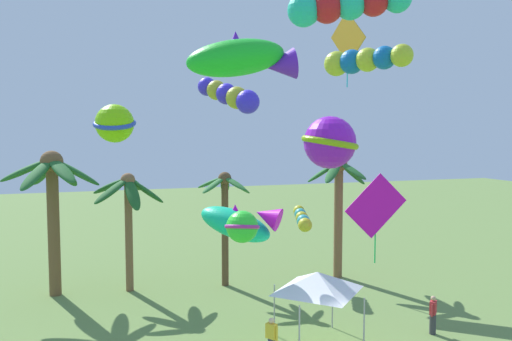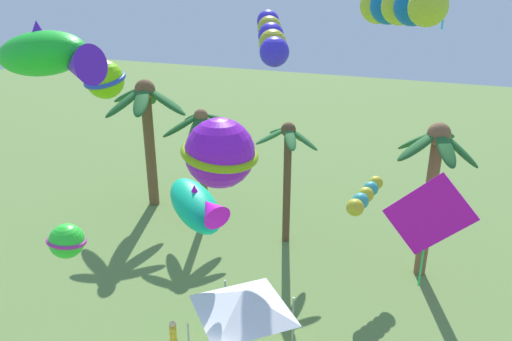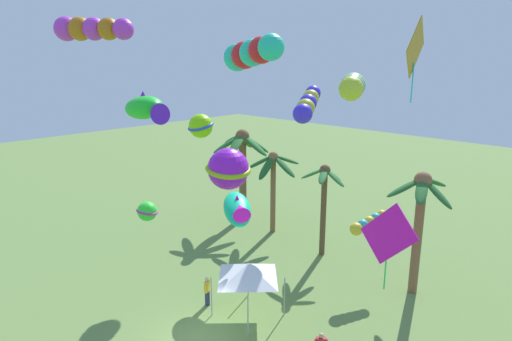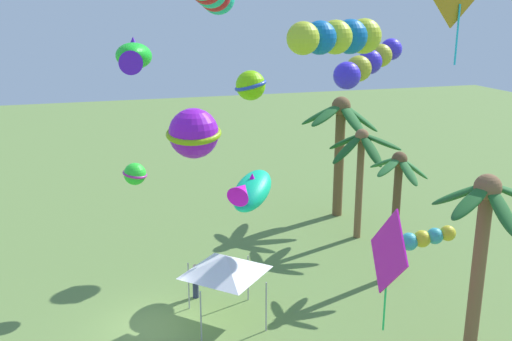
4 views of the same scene
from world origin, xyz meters
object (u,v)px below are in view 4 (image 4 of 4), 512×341
(festival_tent, at_px, (226,264))
(kite_tube_3, at_px, (367,64))
(kite_ball_9, at_px, (251,85))
(kite_fish_7, at_px, (134,57))
(kite_diamond_1, at_px, (388,254))
(palm_tree_0, at_px, (341,128))
(palm_tree_3, at_px, (361,155))
(kite_ball_6, at_px, (135,174))
(kite_fish_8, at_px, (251,190))
(spectator_0, at_px, (195,281))
(kite_ball_10, at_px, (194,133))
(kite_tube_5, at_px, (339,37))
(kite_tube_2, at_px, (419,240))
(palm_tree_2, at_px, (483,227))
(palm_tree_1, at_px, (398,187))

(festival_tent, relative_size, kite_tube_3, 0.76)
(kite_tube_3, relative_size, kite_ball_9, 1.90)
(kite_fish_7, bearing_deg, kite_diamond_1, 38.39)
(palm_tree_0, relative_size, palm_tree_3, 1.19)
(palm_tree_3, bearing_deg, kite_ball_9, -97.71)
(kite_ball_6, xyz_separation_m, kite_fish_8, (1.32, 4.86, -0.77))
(palm_tree_0, bearing_deg, festival_tent, -43.26)
(palm_tree_3, distance_m, spectator_0, 11.54)
(palm_tree_0, height_order, kite_ball_6, palm_tree_0)
(festival_tent, bearing_deg, kite_ball_10, -94.82)
(spectator_0, relative_size, kite_ball_9, 0.80)
(palm_tree_3, distance_m, kite_tube_5, 13.57)
(palm_tree_3, xyz_separation_m, kite_tube_3, (4.78, -2.42, 5.33))
(festival_tent, relative_size, kite_ball_9, 1.44)
(kite_fish_7, relative_size, kite_ball_10, 1.37)
(spectator_0, bearing_deg, kite_diamond_1, 35.08)
(kite_tube_3, height_order, kite_ball_10, kite_tube_3)
(kite_tube_2, bearing_deg, palm_tree_3, 167.74)
(palm_tree_2, relative_size, spectator_0, 4.36)
(spectator_0, xyz_separation_m, kite_ball_6, (-1.73, -2.20, 4.57))
(palm_tree_3, relative_size, kite_fish_8, 1.71)
(kite_fish_7, xyz_separation_m, kite_fish_8, (1.25, 4.63, -5.79))
(palm_tree_0, height_order, kite_ball_10, kite_ball_10)
(festival_tent, distance_m, kite_tube_2, 7.66)
(palm_tree_1, relative_size, spectator_0, 3.86)
(kite_tube_5, xyz_separation_m, kite_ball_10, (-3.63, -4.07, -3.60))
(festival_tent, bearing_deg, kite_ball_6, -142.16)
(palm_tree_1, bearing_deg, kite_fish_8, -99.24)
(kite_tube_2, bearing_deg, spectator_0, -119.86)
(palm_tree_2, bearing_deg, kite_tube_2, -162.43)
(kite_tube_2, height_order, kite_tube_3, kite_tube_3)
(kite_tube_5, distance_m, kite_ball_6, 11.34)
(palm_tree_0, bearing_deg, kite_tube_3, -18.64)
(kite_tube_2, bearing_deg, kite_diamond_1, -47.01)
(kite_diamond_1, distance_m, kite_fish_8, 8.10)
(palm_tree_2, relative_size, kite_tube_3, 1.84)
(palm_tree_0, xyz_separation_m, palm_tree_2, (15.10, -1.54, -0.44))
(kite_tube_5, bearing_deg, kite_fish_7, -141.98)
(festival_tent, relative_size, kite_ball_6, 2.03)
(kite_ball_6, bearing_deg, kite_tube_5, 38.82)
(palm_tree_1, height_order, kite_tube_2, palm_tree_1)
(palm_tree_0, bearing_deg, kite_tube_2, -10.60)
(kite_ball_9, bearing_deg, kite_diamond_1, 5.12)
(kite_tube_2, bearing_deg, kite_tube_3, -173.31)
(kite_tube_3, xyz_separation_m, kite_fish_8, (-0.88, -4.88, -5.44))
(kite_ball_6, relative_size, kite_ball_9, 0.71)
(palm_tree_3, distance_m, kite_tube_3, 7.56)
(palm_tree_0, xyz_separation_m, kite_ball_6, (6.20, -12.57, -0.09))
(kite_fish_8, bearing_deg, kite_ball_6, -105.25)
(palm_tree_0, xyz_separation_m, kite_ball_10, (10.03, -10.64, 2.38))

